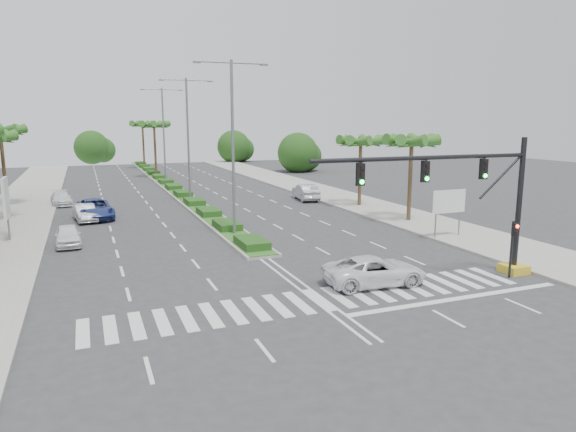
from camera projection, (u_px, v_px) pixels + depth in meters
name	position (u px, v px, depth m)	size (l,w,h in m)	color
ground	(319.00, 300.00, 23.31)	(160.00, 160.00, 0.00)	#333335
footpath_right	(377.00, 209.00, 47.08)	(6.00, 120.00, 0.15)	gray
footpath_left	(2.00, 235.00, 36.05)	(6.00, 120.00, 0.15)	gray
median	(167.00, 185.00, 64.40)	(2.20, 75.00, 0.20)	gray
median_grass	(167.00, 184.00, 64.38)	(1.80, 75.00, 0.04)	#28541C
signal_gantry	(485.00, 212.00, 26.04)	(12.60, 1.20, 7.20)	gold
pedestrian_signal	(513.00, 240.00, 26.16)	(0.28, 0.36, 3.00)	black
direction_sign	(449.00, 203.00, 35.06)	(2.70, 0.11, 3.40)	slate
billboard_far	(6.00, 198.00, 33.95)	(0.18, 2.10, 4.35)	slate
palm_left_end	(0.00, 133.00, 47.12)	(4.57, 4.68, 7.75)	brown
palm_right_near	(412.00, 144.00, 40.22)	(4.57, 4.68, 7.05)	brown
palm_right_far	(361.00, 144.00, 47.59)	(4.57, 4.68, 6.75)	brown
palm_median_a	(154.00, 127.00, 72.24)	(4.57, 4.68, 8.05)	brown
palm_median_b	(142.00, 126.00, 85.95)	(4.57, 4.68, 8.05)	brown
streetlight_near	(233.00, 139.00, 34.85)	(5.10, 0.25, 12.00)	slate
streetlight_mid	(188.00, 133.00, 49.47)	(5.10, 0.25, 12.00)	slate
streetlight_far	(164.00, 130.00, 64.09)	(5.10, 0.25, 12.00)	slate
car_parked_a	(68.00, 235.00, 33.39)	(1.57, 3.91, 1.33)	white
car_parked_b	(85.00, 213.00, 41.53)	(1.47, 4.20, 1.38)	#BABABF
car_parked_c	(95.00, 209.00, 42.58)	(2.68, 5.81, 1.62)	navy
car_parked_d	(61.00, 198.00, 49.49)	(1.79, 4.41, 1.28)	white
car_crossing	(375.00, 271.00, 25.38)	(2.37, 5.14, 1.43)	white
car_right	(306.00, 192.00, 52.59)	(1.71, 4.91, 1.62)	#B8B9BE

